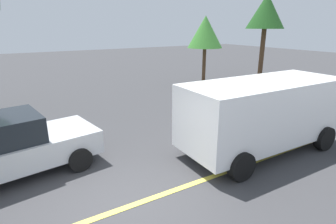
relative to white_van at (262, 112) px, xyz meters
name	(u,v)px	position (x,y,z in m)	size (l,w,h in m)	color
ground_plane	(124,209)	(-4.76, -0.50, -1.27)	(80.00, 80.00, 0.00)	#38383A
lane_marking_centre	(228,171)	(-1.76, -0.50, -1.26)	(28.00, 0.16, 0.01)	#E0D14C
white_van	(262,112)	(0.00, 0.00, 0.00)	(5.24, 2.35, 2.20)	white
car_silver_far_lane	(2,148)	(-6.82, 2.28, -0.45)	(4.73, 2.55, 1.62)	#B7BABF
tree_centre_verge	(205,32)	(4.45, 8.38, 2.09)	(2.14, 2.14, 4.33)	#513823
tree_right_verge	(266,12)	(9.61, 8.27, 3.35)	(2.60, 2.60, 5.85)	#513823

